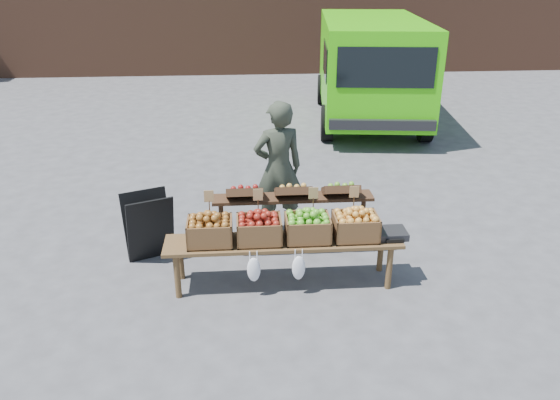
{
  "coord_description": "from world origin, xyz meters",
  "views": [
    {
      "loc": [
        0.48,
        -5.27,
        3.49
      ],
      "look_at": [
        0.94,
        0.7,
        0.85
      ],
      "focal_mm": 35.0,
      "sensor_mm": 36.0,
      "label": 1
    }
  ],
  "objects_px": {
    "display_bench": "(283,262)",
    "crate_golden_apples": "(210,232)",
    "crate_red_apples": "(308,228)",
    "crate_green_apples": "(355,227)",
    "vendor": "(278,169)",
    "chalkboard_sign": "(149,226)",
    "weighing_scale": "(391,233)",
    "delivery_van": "(370,71)",
    "crate_russet_pears": "(259,230)",
    "back_table": "(293,216)"
  },
  "relations": [
    {
      "from": "back_table",
      "to": "crate_red_apples",
      "type": "xyz_separation_m",
      "value": [
        0.1,
        -0.72,
        0.19
      ]
    },
    {
      "from": "delivery_van",
      "to": "chalkboard_sign",
      "type": "height_order",
      "value": "delivery_van"
    },
    {
      "from": "vendor",
      "to": "weighing_scale",
      "type": "xyz_separation_m",
      "value": [
        1.21,
        -1.37,
        -0.32
      ]
    },
    {
      "from": "delivery_van",
      "to": "crate_green_apples",
      "type": "height_order",
      "value": "delivery_van"
    },
    {
      "from": "display_bench",
      "to": "crate_red_apples",
      "type": "xyz_separation_m",
      "value": [
        0.27,
        0.0,
        0.42
      ]
    },
    {
      "from": "chalkboard_sign",
      "to": "crate_red_apples",
      "type": "bearing_deg",
      "value": -43.21
    },
    {
      "from": "back_table",
      "to": "crate_russet_pears",
      "type": "distance_m",
      "value": 0.87
    },
    {
      "from": "vendor",
      "to": "display_bench",
      "type": "relative_size",
      "value": 0.69
    },
    {
      "from": "delivery_van",
      "to": "crate_golden_apples",
      "type": "height_order",
      "value": "delivery_van"
    },
    {
      "from": "vendor",
      "to": "crate_red_apples",
      "type": "height_order",
      "value": "vendor"
    },
    {
      "from": "vendor",
      "to": "crate_golden_apples",
      "type": "height_order",
      "value": "vendor"
    },
    {
      "from": "display_bench",
      "to": "crate_green_apples",
      "type": "relative_size",
      "value": 5.4
    },
    {
      "from": "back_table",
      "to": "crate_red_apples",
      "type": "bearing_deg",
      "value": -82.39
    },
    {
      "from": "display_bench",
      "to": "delivery_van",
      "type": "bearing_deg",
      "value": 69.76
    },
    {
      "from": "vendor",
      "to": "crate_russet_pears",
      "type": "distance_m",
      "value": 1.43
    },
    {
      "from": "delivery_van",
      "to": "display_bench",
      "type": "relative_size",
      "value": 1.91
    },
    {
      "from": "crate_golden_apples",
      "to": "weighing_scale",
      "type": "height_order",
      "value": "crate_golden_apples"
    },
    {
      "from": "crate_green_apples",
      "to": "crate_red_apples",
      "type": "bearing_deg",
      "value": 180.0
    },
    {
      "from": "crate_red_apples",
      "to": "back_table",
      "type": "bearing_deg",
      "value": 97.61
    },
    {
      "from": "crate_golden_apples",
      "to": "weighing_scale",
      "type": "distance_m",
      "value": 2.08
    },
    {
      "from": "chalkboard_sign",
      "to": "crate_golden_apples",
      "type": "distance_m",
      "value": 1.13
    },
    {
      "from": "crate_red_apples",
      "to": "weighing_scale",
      "type": "height_order",
      "value": "crate_red_apples"
    },
    {
      "from": "vendor",
      "to": "back_table",
      "type": "xyz_separation_m",
      "value": [
        0.14,
        -0.65,
        -0.41
      ]
    },
    {
      "from": "vendor",
      "to": "chalkboard_sign",
      "type": "relative_size",
      "value": 2.11
    },
    {
      "from": "delivery_van",
      "to": "weighing_scale",
      "type": "relative_size",
      "value": 15.18
    },
    {
      "from": "crate_russet_pears",
      "to": "crate_green_apples",
      "type": "xyz_separation_m",
      "value": [
        1.1,
        0.0,
        0.0
      ]
    },
    {
      "from": "vendor",
      "to": "display_bench",
      "type": "xyz_separation_m",
      "value": [
        -0.04,
        -1.37,
        -0.64
      ]
    },
    {
      "from": "crate_russet_pears",
      "to": "weighing_scale",
      "type": "bearing_deg",
      "value": 0.0
    },
    {
      "from": "display_bench",
      "to": "crate_golden_apples",
      "type": "bearing_deg",
      "value": 180.0
    },
    {
      "from": "crate_russet_pears",
      "to": "crate_red_apples",
      "type": "bearing_deg",
      "value": 0.0
    },
    {
      "from": "crate_green_apples",
      "to": "vendor",
      "type": "bearing_deg",
      "value": 119.66
    },
    {
      "from": "crate_russet_pears",
      "to": "crate_golden_apples",
      "type": "bearing_deg",
      "value": 180.0
    },
    {
      "from": "display_bench",
      "to": "chalkboard_sign",
      "type": "bearing_deg",
      "value": 155.56
    },
    {
      "from": "crate_russet_pears",
      "to": "weighing_scale",
      "type": "relative_size",
      "value": 1.47
    },
    {
      "from": "delivery_van",
      "to": "vendor",
      "type": "relative_size",
      "value": 2.78
    },
    {
      "from": "vendor",
      "to": "chalkboard_sign",
      "type": "height_order",
      "value": "vendor"
    },
    {
      "from": "vendor",
      "to": "crate_red_apples",
      "type": "relative_size",
      "value": 3.71
    },
    {
      "from": "display_bench",
      "to": "crate_golden_apples",
      "type": "distance_m",
      "value": 0.93
    },
    {
      "from": "delivery_van",
      "to": "crate_russet_pears",
      "type": "bearing_deg",
      "value": -105.44
    },
    {
      "from": "display_bench",
      "to": "crate_golden_apples",
      "type": "height_order",
      "value": "crate_golden_apples"
    },
    {
      "from": "vendor",
      "to": "crate_golden_apples",
      "type": "distance_m",
      "value": 1.64
    },
    {
      "from": "back_table",
      "to": "weighing_scale",
      "type": "xyz_separation_m",
      "value": [
        1.07,
        -0.72,
        0.09
      ]
    },
    {
      "from": "delivery_van",
      "to": "chalkboard_sign",
      "type": "xyz_separation_m",
      "value": [
        -4.2,
        -6.23,
        -0.72
      ]
    },
    {
      "from": "crate_green_apples",
      "to": "weighing_scale",
      "type": "xyz_separation_m",
      "value": [
        0.42,
        0.0,
        -0.1
      ]
    },
    {
      "from": "crate_red_apples",
      "to": "display_bench",
      "type": "bearing_deg",
      "value": 180.0
    },
    {
      "from": "delivery_van",
      "to": "crate_russet_pears",
      "type": "distance_m",
      "value": 7.54
    },
    {
      "from": "display_bench",
      "to": "crate_red_apples",
      "type": "height_order",
      "value": "crate_red_apples"
    },
    {
      "from": "crate_russet_pears",
      "to": "chalkboard_sign",
      "type": "bearing_deg",
      "value": 151.33
    },
    {
      "from": "vendor",
      "to": "crate_green_apples",
      "type": "xyz_separation_m",
      "value": [
        0.78,
        -1.37,
        -0.22
      ]
    },
    {
      "from": "delivery_van",
      "to": "weighing_scale",
      "type": "distance_m",
      "value": 7.11
    }
  ]
}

